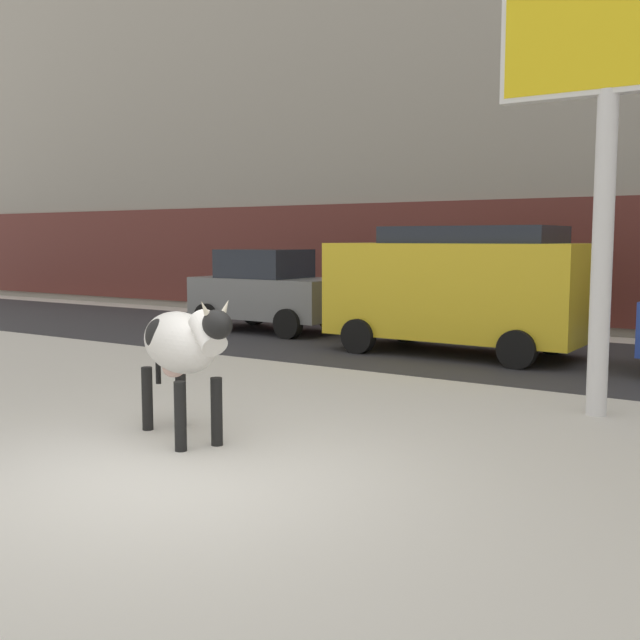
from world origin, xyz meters
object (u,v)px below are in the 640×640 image
object	(u,v)px
car_yellow_van	(457,286)
pedestrian_near_billboard	(481,295)
cow_holstein	(180,345)
car_grey_hatchback	(268,291)
billboard	(610,43)

from	to	relation	value
car_yellow_van	pedestrian_near_billboard	world-z (taller)	car_yellow_van
cow_holstein	car_grey_hatchback	world-z (taller)	car_grey_hatchback
cow_holstein	car_grey_hatchback	xyz separation A→B (m)	(-4.89, 7.95, -0.07)
cow_holstein	car_yellow_van	size ratio (longest dim) A/B	0.41
car_yellow_van	pedestrian_near_billboard	distance (m)	3.05
car_grey_hatchback	pedestrian_near_billboard	bearing A→B (deg)	26.02
billboard	car_yellow_van	bearing A→B (deg)	132.86
pedestrian_near_billboard	car_grey_hatchback	bearing A→B (deg)	-153.98
pedestrian_near_billboard	car_yellow_van	bearing A→B (deg)	-76.90
billboard	pedestrian_near_billboard	distance (m)	8.38
pedestrian_near_billboard	cow_holstein	bearing A→B (deg)	-86.51
billboard	pedestrian_near_billboard	world-z (taller)	billboard
billboard	car_yellow_van	xyz separation A→B (m)	(-3.31, 3.57, -3.07)
car_yellow_van	car_grey_hatchback	bearing A→B (deg)	170.14
cow_holstein	pedestrian_near_billboard	bearing A→B (deg)	93.49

